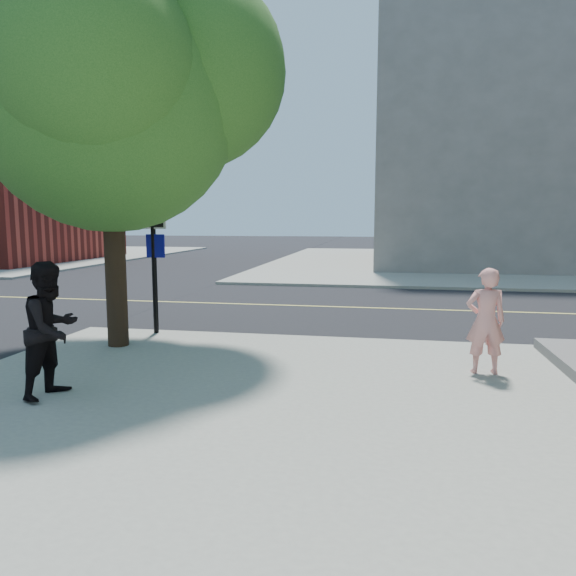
% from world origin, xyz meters
% --- Properties ---
extents(ground, '(140.00, 140.00, 0.00)m').
position_xyz_m(ground, '(0.00, 0.00, 0.00)').
color(ground, black).
rests_on(ground, ground).
extents(road_ew, '(140.00, 9.00, 0.01)m').
position_xyz_m(road_ew, '(0.00, 4.50, 0.01)').
color(road_ew, black).
rests_on(road_ew, ground).
extents(sidewalk_ne, '(29.00, 25.00, 0.12)m').
position_xyz_m(sidewalk_ne, '(13.50, 21.50, 0.06)').
color(sidewalk_ne, gray).
rests_on(sidewalk_ne, ground).
extents(filler_ne, '(18.00, 16.00, 14.00)m').
position_xyz_m(filler_ne, '(14.00, 22.00, 7.12)').
color(filler_ne, slate).
rests_on(filler_ne, sidewalk_ne).
extents(man_on_phone, '(0.65, 0.46, 1.68)m').
position_xyz_m(man_on_phone, '(7.15, -2.19, 0.96)').
color(man_on_phone, pink).
rests_on(man_on_phone, sidewalk_se).
extents(pedestrian, '(0.83, 1.00, 1.87)m').
position_xyz_m(pedestrian, '(1.09, -4.41, 1.05)').
color(pedestrian, black).
rests_on(pedestrian, sidewalk_se).
extents(street_tree, '(6.00, 5.46, 7.97)m').
position_xyz_m(street_tree, '(0.64, -1.49, 5.26)').
color(street_tree, black).
rests_on(street_tree, sidewalk_se).
extents(signal_pole, '(3.32, 0.38, 3.75)m').
position_xyz_m(signal_pole, '(-1.08, -0.30, 3.18)').
color(signal_pole, black).
rests_on(signal_pole, sidewalk_se).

